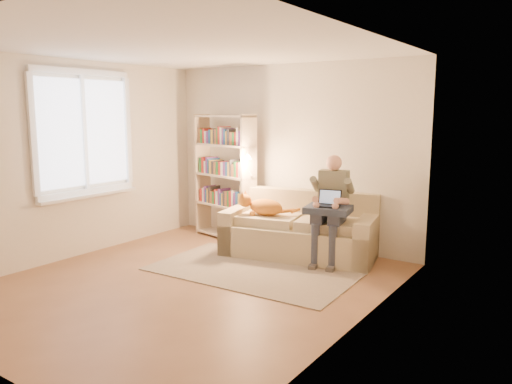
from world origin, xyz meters
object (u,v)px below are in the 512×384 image
Objects in this scene: sofa at (300,233)px; person at (331,202)px; bookshelf at (225,171)px; laptop at (326,202)px; cat at (263,206)px.

person is at bearing -18.71° from sofa.
laptop is at bearing 2.04° from bookshelf.
person reaches higher than cat.
sofa is 1.59m from bookshelf.
bookshelf is (-1.88, 0.21, 0.26)m from person.
cat is 2.23× the size of laptop.
laptop is (0.46, -0.17, 0.50)m from sofa.
person is 0.73× the size of bookshelf.
sofa is 0.70m from laptop.
person is at bearing -1.42° from cat.
person is 1.89× the size of cat.
sofa is 1.56× the size of person.
person is at bearing 5.56° from bookshelf.
bookshelf reaches higher than laptop.
laptop is (0.92, 0.06, 0.15)m from cat.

